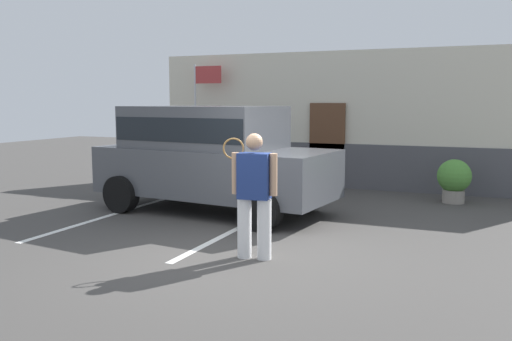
% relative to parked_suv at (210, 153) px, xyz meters
% --- Properties ---
extents(ground_plane, '(40.00, 40.00, 0.00)m').
position_rel_parked_suv_xyz_m(ground_plane, '(1.81, -2.62, -1.15)').
color(ground_plane, '#423F3D').
extents(parking_stripe_0, '(0.12, 4.40, 0.01)m').
position_rel_parked_suv_xyz_m(parking_stripe_0, '(-1.57, -1.12, -1.14)').
color(parking_stripe_0, silver).
rests_on(parking_stripe_0, ground_plane).
extents(parking_stripe_1, '(0.12, 4.40, 0.01)m').
position_rel_parked_suv_xyz_m(parking_stripe_1, '(1.11, -1.12, -1.14)').
color(parking_stripe_1, silver).
rests_on(parking_stripe_1, ground_plane).
extents(house_frontage, '(10.27, 0.40, 3.38)m').
position_rel_parked_suv_xyz_m(house_frontage, '(1.80, 4.05, 0.44)').
color(house_frontage, beige).
rests_on(house_frontage, ground_plane).
extents(parked_suv, '(4.79, 2.59, 2.05)m').
position_rel_parked_suv_xyz_m(parked_suv, '(0.00, 0.00, 0.00)').
color(parked_suv, '#4C4F54').
rests_on(parked_suv, ground_plane).
extents(tennis_player_man, '(0.77, 0.31, 1.72)m').
position_rel_parked_suv_xyz_m(tennis_player_man, '(2.05, -2.63, -0.25)').
color(tennis_player_man, white).
rests_on(tennis_player_man, ground_plane).
extents(potted_plant_by_porch, '(0.71, 0.71, 0.93)m').
position_rel_parked_suv_xyz_m(potted_plant_by_porch, '(4.34, 2.80, -0.63)').
color(potted_plant_by_porch, gray).
rests_on(potted_plant_by_porch, ground_plane).
extents(flag_pole, '(0.80, 0.05, 3.11)m').
position_rel_parked_suv_xyz_m(flag_pole, '(-2.09, 3.52, 1.00)').
color(flag_pole, silver).
rests_on(flag_pole, ground_plane).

